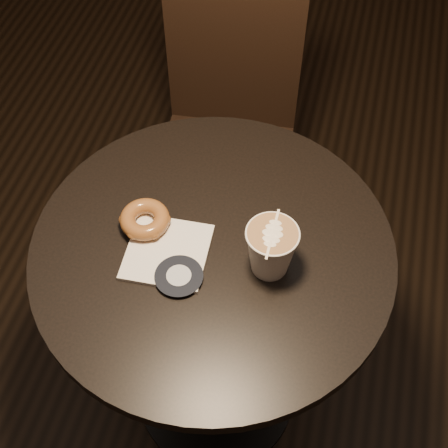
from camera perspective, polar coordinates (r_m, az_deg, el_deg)
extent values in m
plane|color=black|center=(1.86, -0.70, -15.14)|extent=(4.50, 4.50, 0.00)
cylinder|color=black|center=(1.20, -1.05, -2.39)|extent=(0.70, 0.70, 0.03)
cylinder|color=black|center=(1.52, -0.84, -10.10)|extent=(0.07, 0.07, 0.70)
cylinder|color=black|center=(1.85, -0.70, -15.03)|extent=(0.44, 0.44, 0.02)
cube|color=black|center=(1.78, 0.06, 5.72)|extent=(0.40, 0.40, 0.04)
cube|color=black|center=(1.72, 0.95, 15.65)|extent=(0.37, 0.07, 0.49)
cylinder|color=black|center=(1.87, -5.36, -1.45)|extent=(0.03, 0.03, 0.41)
cylinder|color=black|center=(1.84, 4.07, -2.68)|extent=(0.03, 0.03, 0.41)
cylinder|color=black|center=(2.06, -3.55, 5.55)|extent=(0.03, 0.03, 0.41)
cylinder|color=black|center=(2.03, 5.07, 4.53)|extent=(0.03, 0.03, 0.41)
cube|color=white|center=(1.18, -5.21, -2.55)|extent=(0.16, 0.16, 0.01)
torus|color=brown|center=(1.21, -7.25, 0.43)|extent=(0.10, 0.10, 0.03)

